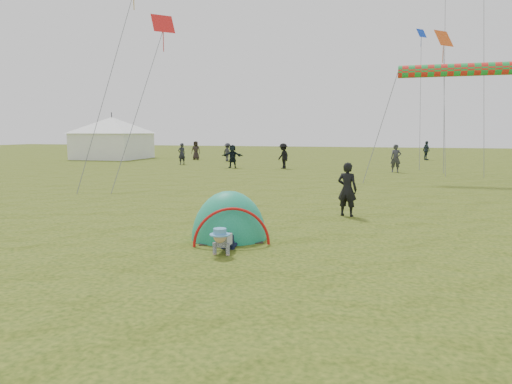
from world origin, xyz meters
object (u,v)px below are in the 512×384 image
(popup_tent, at_px, (229,239))
(standing_adult, at_px, (347,189))
(crawling_toddler, at_px, (223,239))
(event_marquee, at_px, (112,136))

(popup_tent, distance_m, standing_adult, 4.64)
(standing_adult, bearing_deg, popup_tent, 71.69)
(crawling_toddler, distance_m, event_marquee, 36.72)
(crawling_toddler, distance_m, popup_tent, 1.35)
(crawling_toddler, xyz_separation_m, event_marquee, (-22.11, 29.26, 1.82))
(standing_adult, distance_m, event_marquee, 34.23)
(crawling_toddler, xyz_separation_m, popup_tent, (-0.32, 1.28, -0.30))
(standing_adult, xyz_separation_m, event_marquee, (-24.24, 24.13, 1.29))
(standing_adult, height_order, event_marquee, event_marquee)
(standing_adult, bearing_deg, crawling_toddler, 81.54)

